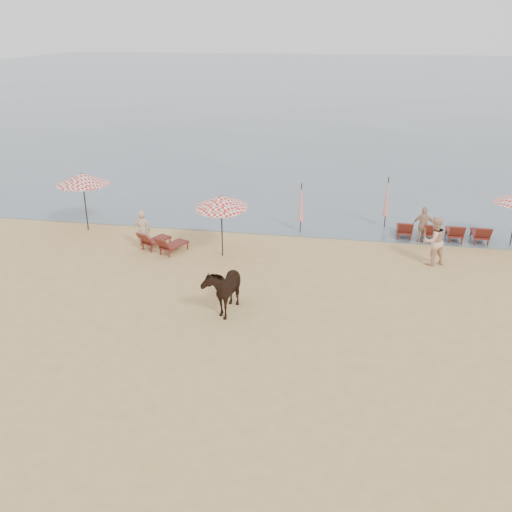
{
  "coord_description": "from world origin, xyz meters",
  "views": [
    {
      "loc": [
        3.17,
        -12.37,
        8.42
      ],
      "look_at": [
        0.0,
        5.0,
        1.1
      ],
      "focal_mm": 40.0,
      "sensor_mm": 36.0,
      "label": 1
    }
  ],
  "objects": [
    {
      "name": "beachgoer_right_a",
      "position": [
        6.1,
        8.02,
        0.92
      ],
      "size": [
        1.12,
        1.03,
        1.85
      ],
      "primitive_type": "imported",
      "rotation": [
        0.0,
        0.0,
        3.62
      ],
      "color": "#E3AD8E",
      "rests_on": "ground"
    },
    {
      "name": "umbrella_open_left_b",
      "position": [
        -1.76,
        7.43,
        2.17
      ],
      "size": [
        1.97,
        2.0,
        2.51
      ],
      "rotation": [
        0.0,
        0.0,
        0.42
      ],
      "color": "black",
      "rests_on": "ground"
    },
    {
      "name": "lounger_cluster_right",
      "position": [
        6.76,
        10.66,
        0.4
      ],
      "size": [
        3.64,
        1.6,
        0.57
      ],
      "rotation": [
        0.0,
        0.0,
        -0.02
      ],
      "color": "#602516",
      "rests_on": "ground"
    },
    {
      "name": "sea",
      "position": [
        0.0,
        80.0,
        0.0
      ],
      "size": [
        160.0,
        140.0,
        0.06
      ],
      "primitive_type": "cube",
      "color": "#51606B",
      "rests_on": "ground"
    },
    {
      "name": "ground",
      "position": [
        0.0,
        0.0,
        0.0
      ],
      "size": [
        120.0,
        120.0,
        0.0
      ],
      "primitive_type": "plane",
      "color": "tan",
      "rests_on": "ground"
    },
    {
      "name": "beachgoer_right_b",
      "position": [
        5.93,
        10.22,
        0.76
      ],
      "size": [
        0.9,
        0.39,
        1.53
      ],
      "primitive_type": "imported",
      "rotation": [
        0.0,
        0.0,
        3.12
      ],
      "color": "tan",
      "rests_on": "ground"
    },
    {
      "name": "cow",
      "position": [
        -0.67,
        3.09,
        0.79
      ],
      "size": [
        1.01,
        1.93,
        1.57
      ],
      "primitive_type": "imported",
      "rotation": [
        0.0,
        0.0,
        -0.09
      ],
      "color": "black",
      "rests_on": "ground"
    },
    {
      "name": "lounger_cluster_left",
      "position": [
        -4.22,
        7.47,
        0.37
      ],
      "size": [
        1.96,
        1.93,
        0.54
      ],
      "rotation": [
        0.0,
        0.0,
        -0.43
      ],
      "color": "#602516",
      "rests_on": "ground"
    },
    {
      "name": "umbrella_closed_right",
      "position": [
        4.48,
        11.85,
        1.4
      ],
      "size": [
        0.28,
        0.28,
        2.28
      ],
      "rotation": [
        0.0,
        0.0,
        0.4
      ],
      "color": "black",
      "rests_on": "ground"
    },
    {
      "name": "beachgoer_left",
      "position": [
        -4.96,
        7.48,
        0.81
      ],
      "size": [
        0.61,
        0.41,
        1.62
      ],
      "primitive_type": "imported",
      "rotation": [
        0.0,
        0.0,
        3.19
      ],
      "color": "tan",
      "rests_on": "ground"
    },
    {
      "name": "umbrella_closed_left",
      "position": [
        0.91,
        10.6,
        1.33
      ],
      "size": [
        0.26,
        0.26,
        2.16
      ],
      "rotation": [
        0.0,
        0.0,
        -0.01
      ],
      "color": "black",
      "rests_on": "ground"
    },
    {
      "name": "umbrella_open_left_a",
      "position": [
        -8.19,
        9.26,
        2.26
      ],
      "size": [
        2.21,
        2.21,
        2.52
      ],
      "rotation": [
        0.0,
        0.0,
        0.37
      ],
      "color": "black",
      "rests_on": "ground"
    }
  ]
}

